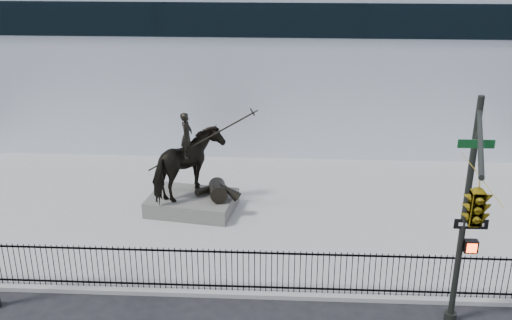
{
  "coord_description": "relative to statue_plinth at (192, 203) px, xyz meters",
  "views": [
    {
      "loc": [
        1.96,
        -15.05,
        11.12
      ],
      "look_at": [
        0.86,
        6.0,
        2.8
      ],
      "focal_mm": 42.0,
      "sensor_mm": 36.0,
      "label": 1
    }
  ],
  "objects": [
    {
      "name": "plaza",
      "position": [
        1.82,
        0.05,
        -0.4
      ],
      "size": [
        30.0,
        12.0,
        0.15
      ],
      "primitive_type": "cube",
      "color": "gray",
      "rests_on": "ground"
    },
    {
      "name": "traffic_signal_right",
      "position": [
        8.29,
        -8.95,
        4.38
      ],
      "size": [
        2.17,
        6.86,
        7.0
      ],
      "color": "black",
      "rests_on": "ground"
    },
    {
      "name": "statue_plinth",
      "position": [
        0.0,
        0.0,
        0.0
      ],
      "size": [
        3.75,
        2.87,
        0.64
      ],
      "primitive_type": "cube",
      "rotation": [
        0.0,
        0.0,
        -0.16
      ],
      "color": "#54524D",
      "rests_on": "plaza"
    },
    {
      "name": "equestrian_statue",
      "position": [
        0.06,
        -0.01,
        1.66
      ],
      "size": [
        4.34,
        3.04,
        3.71
      ],
      "rotation": [
        0.0,
        0.0,
        -0.16
      ],
      "color": "black",
      "rests_on": "statue_plinth"
    },
    {
      "name": "ground",
      "position": [
        1.82,
        -6.95,
        -0.47
      ],
      "size": [
        120.0,
        120.0,
        0.0
      ],
      "primitive_type": "plane",
      "color": "black",
      "rests_on": "ground"
    },
    {
      "name": "picket_fence",
      "position": [
        1.82,
        -5.7,
        0.43
      ],
      "size": [
        22.1,
        0.1,
        1.5
      ],
      "color": "black",
      "rests_on": "plaza"
    },
    {
      "name": "building",
      "position": [
        1.82,
        13.05,
        4.03
      ],
      "size": [
        44.0,
        14.0,
        9.0
      ],
      "primitive_type": "cube",
      "color": "silver",
      "rests_on": "ground"
    }
  ]
}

